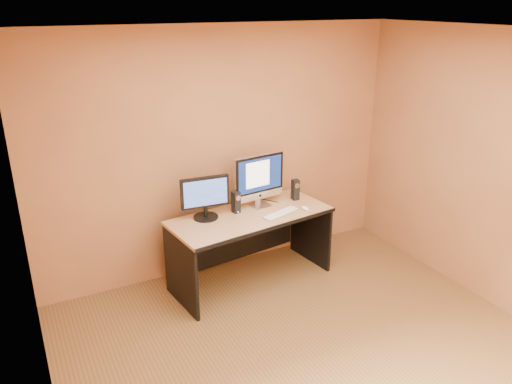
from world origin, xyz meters
TOP-DOWN VIEW (x-y plane):
  - floor at (0.00, 0.00)m, footprint 4.00×4.00m
  - walls at (0.00, 0.00)m, footprint 4.00×4.00m
  - ceiling at (0.00, 0.00)m, footprint 4.00×4.00m
  - desk at (0.08, 1.50)m, footprint 1.73×0.92m
  - imac at (0.28, 1.66)m, footprint 0.61×0.28m
  - second_monitor at (-0.35, 1.64)m, footprint 0.52×0.29m
  - speaker_left at (-0.02, 1.62)m, footprint 0.08×0.09m
  - speaker_right at (0.70, 1.65)m, footprint 0.07×0.08m
  - keyboard at (0.37, 1.37)m, footprint 0.46×0.25m
  - mouse at (0.64, 1.35)m, footprint 0.07×0.11m
  - cable_a at (0.43, 1.75)m, footprint 0.14×0.19m
  - cable_b at (0.33, 1.82)m, footprint 0.03×0.19m

SIDE VIEW (x-z plane):
  - floor at x=0.00m, z-range 0.00..0.00m
  - desk at x=0.08m, z-range 0.00..0.76m
  - cable_a at x=0.43m, z-range 0.76..0.77m
  - cable_b at x=0.33m, z-range 0.76..0.77m
  - keyboard at x=0.37m, z-range 0.76..0.78m
  - mouse at x=0.64m, z-range 0.76..0.80m
  - speaker_left at x=-0.02m, z-range 0.76..0.99m
  - speaker_right at x=0.70m, z-range 0.76..0.99m
  - second_monitor at x=-0.35m, z-range 0.76..1.20m
  - imac at x=0.28m, z-range 0.76..1.33m
  - walls at x=0.00m, z-range 0.00..2.60m
  - ceiling at x=0.00m, z-range 2.60..2.60m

